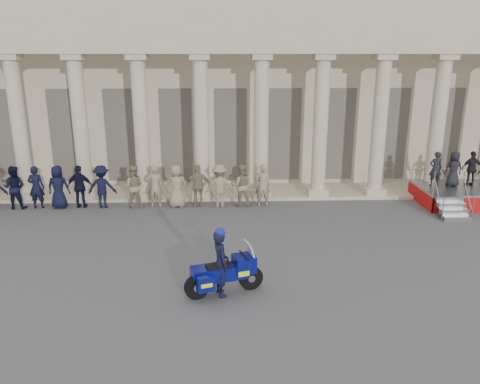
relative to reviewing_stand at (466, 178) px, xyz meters
The scene contains 6 objects.
ground 12.29m from the reviewing_stand, 145.80° to the right, with size 90.00×90.00×0.00m, color #454548.
building 13.26m from the reviewing_stand, 142.15° to the left, with size 40.00×12.50×9.00m.
officer_rank 17.42m from the reviewing_stand, behind, with size 17.70×0.69×1.83m.
reviewing_stand is the anchor object (origin of this frame).
motorcycle 12.99m from the reviewing_stand, 143.52° to the right, with size 2.15×1.21×1.42m.
rider 13.10m from the reviewing_stand, 143.68° to the right, with size 0.63×0.77×1.93m.
Camera 1 is at (-0.29, -12.30, 6.25)m, focal length 35.00 mm.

